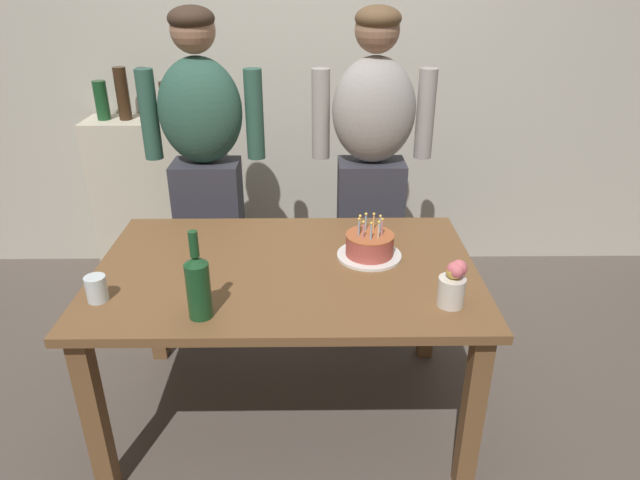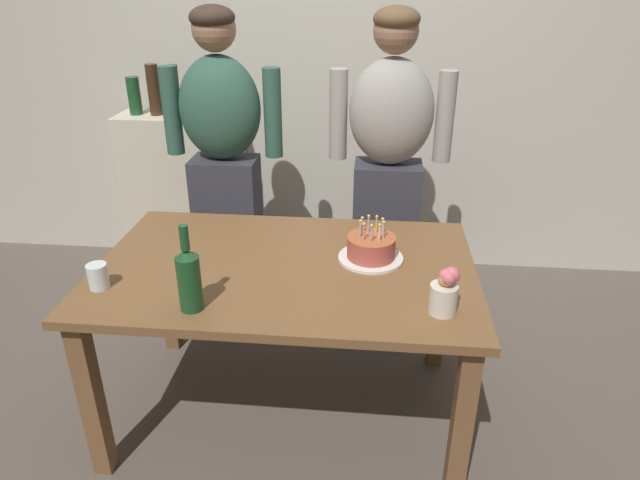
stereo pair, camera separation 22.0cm
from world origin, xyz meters
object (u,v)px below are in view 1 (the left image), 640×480
(water_glass_near, at_px, (96,289))
(person_woman_cardigan, at_px, (371,170))
(person_man_bearded, at_px, (206,171))
(flower_vase, at_px, (453,283))
(birthday_cake, at_px, (370,246))
(wine_bottle, at_px, (198,285))

(water_glass_near, xyz_separation_m, person_woman_cardigan, (1.06, 1.03, 0.09))
(water_glass_near, relative_size, person_man_bearded, 0.06)
(water_glass_near, bearing_deg, person_woman_cardigan, 44.07)
(water_glass_near, bearing_deg, flower_vase, -1.97)
(water_glass_near, relative_size, flower_vase, 0.56)
(birthday_cake, height_order, person_man_bearded, person_man_bearded)
(person_woman_cardigan, bearing_deg, birthday_cake, 84.23)
(wine_bottle, xyz_separation_m, person_man_bearded, (-0.17, 1.13, 0.01))
(water_glass_near, xyz_separation_m, wine_bottle, (0.38, -0.11, 0.08))
(wine_bottle, bearing_deg, birthday_cake, 35.21)
(water_glass_near, height_order, flower_vase, flower_vase)
(wine_bottle, height_order, flower_vase, wine_bottle)
(person_man_bearded, xyz_separation_m, person_woman_cardigan, (0.85, 0.00, 0.00))
(water_glass_near, distance_m, wine_bottle, 0.40)
(water_glass_near, distance_m, person_woman_cardigan, 1.48)
(birthday_cake, distance_m, flower_vase, 0.45)
(person_woman_cardigan, bearing_deg, wine_bottle, 59.06)
(person_man_bearded, bearing_deg, water_glass_near, 78.20)
(birthday_cake, distance_m, person_woman_cardigan, 0.71)
(water_glass_near, xyz_separation_m, person_man_bearded, (0.22, 1.03, 0.09))
(flower_vase, distance_m, person_woman_cardigan, 1.09)
(wine_bottle, distance_m, flower_vase, 0.86)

